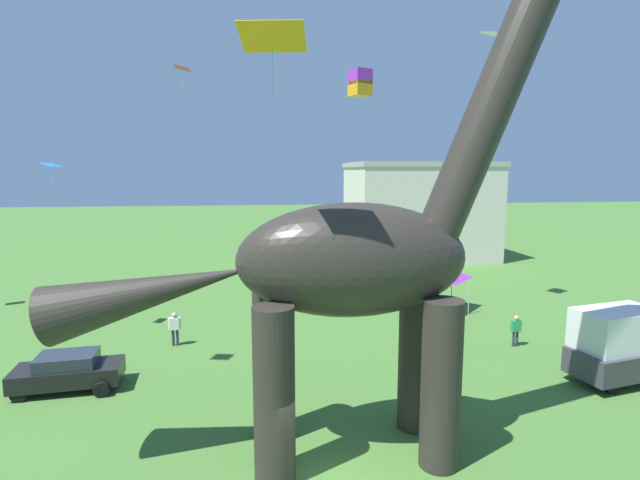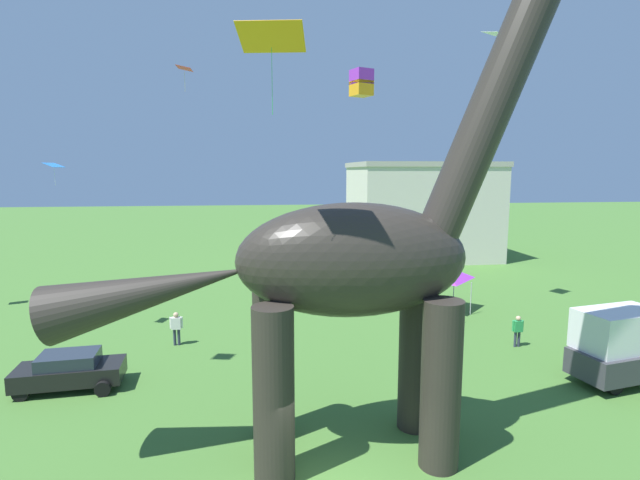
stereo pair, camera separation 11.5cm
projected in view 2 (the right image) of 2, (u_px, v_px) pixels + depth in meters
The scene contains 13 objects.
dinosaur_sculpture at pixel (350, 260), 14.77m from camera, with size 16.71×3.54×17.47m.
parked_sedan_left at pixel (70, 370), 19.98m from camera, with size 4.34×2.15×1.55m.
parked_box_truck at pixel (633, 345), 20.60m from camera, with size 5.90×3.12×3.20m.
person_watching_child at pixel (440, 333), 25.11m from camera, with size 0.40×0.18×1.08m.
person_vendor_side at pixel (518, 328), 24.78m from camera, with size 0.62×0.27×1.65m.
person_near_flyer at pixel (176, 325), 25.00m from camera, with size 0.66×0.29×1.77m.
festival_canopy_tent at pixel (443, 272), 31.27m from camera, with size 3.15×3.15×3.00m.
kite_mid_left at pixel (54, 165), 25.03m from camera, with size 0.92×1.09×1.18m.
kite_drifting at pixel (496, 34), 28.56m from camera, with size 1.83×1.71×1.82m.
kite_mid_right at pixel (271, 38), 11.50m from camera, with size 1.75×1.38×2.04m.
kite_far_left at pixel (184, 68), 34.34m from camera, with size 1.08×1.43×1.74m.
kite_apex at pixel (361, 83), 22.81m from camera, with size 1.12×1.12×1.23m.
background_building_block at pixel (421, 210), 50.79m from camera, with size 14.34×10.99×9.98m.
Camera 2 is at (-1.66, -11.91, 9.01)m, focal length 26.94 mm.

